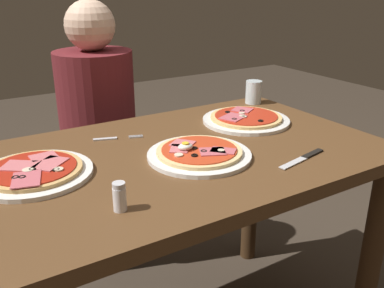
% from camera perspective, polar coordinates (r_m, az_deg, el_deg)
% --- Properties ---
extents(dining_table, '(1.19, 0.75, 0.77)m').
position_cam_1_polar(dining_table, '(1.31, -0.99, -6.16)').
color(dining_table, brown).
rests_on(dining_table, ground).
extents(pizza_foreground, '(0.30, 0.30, 0.05)m').
position_cam_1_polar(pizza_foreground, '(1.21, 0.95, -1.25)').
color(pizza_foreground, white).
rests_on(pizza_foreground, dining_table).
extents(pizza_across_left, '(0.31, 0.31, 0.03)m').
position_cam_1_polar(pizza_across_left, '(1.52, 7.28, 3.39)').
color(pizza_across_left, white).
rests_on(pizza_across_left, dining_table).
extents(pizza_across_right, '(0.30, 0.30, 0.03)m').
position_cam_1_polar(pizza_across_right, '(1.17, -20.61, -3.51)').
color(pizza_across_right, white).
rests_on(pizza_across_right, dining_table).
extents(water_glass_near, '(0.07, 0.07, 0.09)m').
position_cam_1_polar(water_glass_near, '(1.76, 8.30, 6.76)').
color(water_glass_near, silver).
rests_on(water_glass_near, dining_table).
extents(fork, '(0.15, 0.06, 0.00)m').
position_cam_1_polar(fork, '(1.37, -10.48, 0.76)').
color(fork, silver).
rests_on(fork, dining_table).
extents(knife, '(0.19, 0.06, 0.01)m').
position_cam_1_polar(knife, '(1.24, 15.01, -1.75)').
color(knife, silver).
rests_on(knife, dining_table).
extents(salt_shaker, '(0.03, 0.03, 0.07)m').
position_cam_1_polar(salt_shaker, '(0.94, -9.77, -7.04)').
color(salt_shaker, white).
rests_on(salt_shaker, dining_table).
extents(diner_person, '(0.32, 0.32, 1.18)m').
position_cam_1_polar(diner_person, '(1.89, -12.28, -0.46)').
color(diner_person, black).
rests_on(diner_person, ground).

